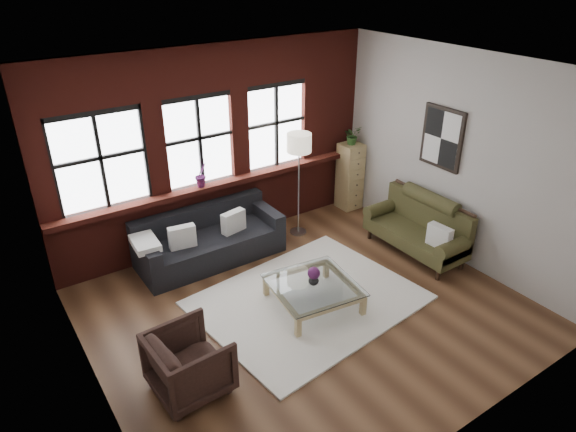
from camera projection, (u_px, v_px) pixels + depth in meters
floor at (306, 309)px, 7.04m from camera, size 5.50×5.50×0.00m
ceiling at (311, 72)px, 5.56m from camera, size 5.50×5.50×0.00m
wall_back at (216, 147)px, 8.14m from camera, size 5.50×0.00×5.50m
wall_front at (478, 308)px, 4.46m from camera, size 5.50×0.00×5.50m
wall_left at (78, 275)px, 4.93m from camera, size 0.00×5.00×5.00m
wall_right at (457, 159)px, 7.67m from camera, size 0.00×5.00×5.00m
brick_backwall at (217, 148)px, 8.09m from camera, size 5.50×0.12×3.20m
sill_ledge at (222, 182)px, 8.28m from camera, size 5.50×0.30×0.08m
window_left at (101, 162)px, 7.14m from camera, size 1.38×0.10×1.50m
window_mid at (199, 142)px, 7.88m from camera, size 1.38×0.10×1.50m
window_right at (275, 127)px, 8.58m from camera, size 1.38×0.10×1.50m
wall_poster at (442, 138)px, 7.76m from camera, size 0.05×0.74×0.94m
shag_rug at (308, 300)px, 7.19m from camera, size 3.13×2.58×0.03m
dark_sofa at (210, 236)px, 8.00m from camera, size 2.26×0.92×0.82m
pillow_a at (182, 237)px, 7.59m from camera, size 0.42×0.20×0.34m
pillow_b at (233, 222)px, 8.02m from camera, size 0.42×0.22×0.34m
vintage_settee at (416, 227)px, 8.13m from camera, size 0.78×1.75×0.93m
pillow_settee at (440, 236)px, 7.65m from camera, size 0.17×0.39×0.34m
armchair at (189, 363)px, 5.60m from camera, size 0.85×0.83×0.74m
coffee_table at (313, 295)px, 7.02m from camera, size 1.23×1.23×0.37m
vase at (314, 280)px, 6.90m from camera, size 0.15×0.15×0.15m
flowers at (314, 273)px, 6.85m from camera, size 0.17×0.17×0.17m
drawer_chest at (350, 176)px, 9.57m from camera, size 0.39×0.39×1.26m
potted_plant_top at (352, 135)px, 9.20m from camera, size 0.31×0.27×0.34m
floor_lamp at (299, 181)px, 8.50m from camera, size 0.40×0.40×1.94m
sill_plant at (201, 175)px, 7.97m from camera, size 0.26×0.24×0.38m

